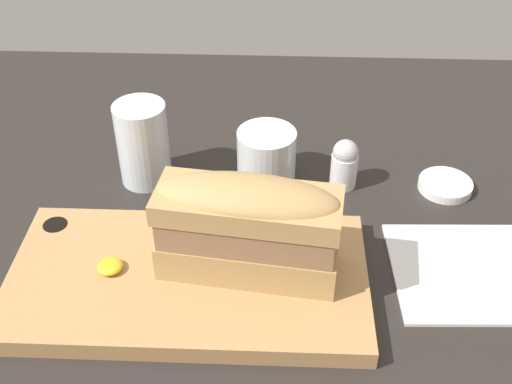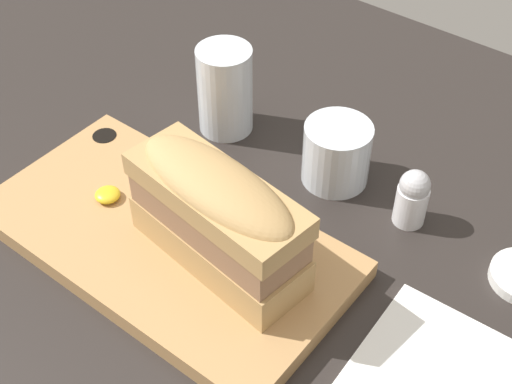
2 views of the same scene
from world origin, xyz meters
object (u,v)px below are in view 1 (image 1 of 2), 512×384
object	(u,v)px
sandwich	(248,224)
water_glass	(144,148)
wine_glass	(266,159)
condiment_dish	(445,185)
napkin	(474,272)
serving_board	(187,280)
salt_shaker	(344,163)

from	to	relation	value
sandwich	water_glass	world-z (taller)	sandwich
wine_glass	water_glass	bearing A→B (deg)	-178.58
wine_glass	condiment_dish	xyz separation A→B (cm)	(22.21, -1.04, -2.53)
sandwich	napkin	xyz separation A→B (cm)	(23.81, 2.16, -7.72)
wine_glass	napkin	xyz separation A→B (cm)	(22.48, -15.68, -2.88)
wine_glass	napkin	world-z (taller)	wine_glass
condiment_dish	water_glass	bearing A→B (deg)	178.97
serving_board	salt_shaker	distance (cm)	25.14
water_glass	condiment_dish	distance (cm)	37.50
salt_shaker	sandwich	bearing A→B (deg)	-122.46
napkin	sandwich	bearing A→B (deg)	-174.82
sandwich	wine_glass	size ratio (longest dim) A/B	2.56
napkin	condiment_dish	world-z (taller)	condiment_dish
serving_board	salt_shaker	xyz separation A→B (cm)	(17.13, 18.26, 2.24)
sandwich	condiment_dish	bearing A→B (deg)	35.52
serving_board	wine_glass	xyz separation A→B (cm)	(7.57, 18.99, 2.05)
salt_shaker	napkin	bearing A→B (deg)	-49.18
sandwich	wine_glass	distance (cm)	18.53
serving_board	water_glass	size ratio (longest dim) A/B	3.48
wine_glass	serving_board	bearing A→B (deg)	-111.73
napkin	condiment_dish	bearing A→B (deg)	91.07
serving_board	sandwich	size ratio (longest dim) A/B	1.97
serving_board	napkin	size ratio (longest dim) A/B	2.07
wine_glass	condiment_dish	bearing A→B (deg)	-2.68
sandwich	condiment_dish	size ratio (longest dim) A/B	2.82
sandwich	napkin	distance (cm)	25.12
napkin	salt_shaker	xyz separation A→B (cm)	(-12.92, 14.95, 3.07)
sandwich	condiment_dish	world-z (taller)	sandwich
serving_board	condiment_dish	xyz separation A→B (cm)	(29.78, 17.94, -0.48)
napkin	salt_shaker	bearing A→B (deg)	130.82
serving_board	napkin	xyz separation A→B (cm)	(30.05, 3.31, -0.83)
serving_board	wine_glass	world-z (taller)	wine_glass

